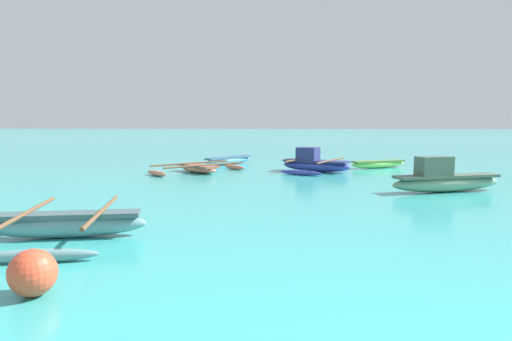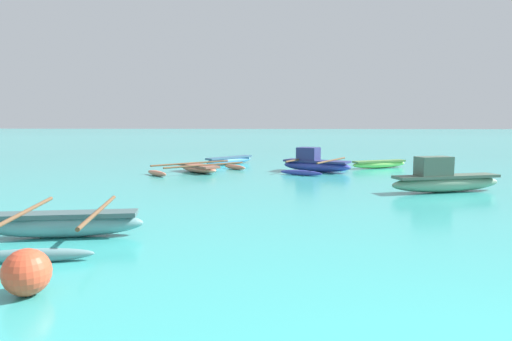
{
  "view_description": "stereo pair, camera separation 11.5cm",
  "coord_description": "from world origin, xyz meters",
  "px_view_note": "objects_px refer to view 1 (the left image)",
  "views": [
    {
      "loc": [
        -2.84,
        -1.74,
        2.03
      ],
      "look_at": [
        -3.76,
        14.64,
        0.25
      ],
      "focal_mm": 32.0,
      "sensor_mm": 36.0,
      "label": 1
    },
    {
      "loc": [
        -2.72,
        -1.73,
        2.03
      ],
      "look_at": [
        -3.76,
        14.64,
        0.25
      ],
      "focal_mm": 32.0,
      "sensor_mm": 36.0,
      "label": 2
    }
  ],
  "objects_px": {
    "moored_boat_4": "(378,164)",
    "moored_boat_5": "(229,160)",
    "moored_boat_1": "(315,164)",
    "moored_boat_2": "(198,168)",
    "mooring_buoy_2": "(426,170)",
    "moored_boat_0": "(444,179)",
    "moored_boat_3": "(65,225)",
    "mooring_buoy_0": "(33,273)"
  },
  "relations": [
    {
      "from": "moored_boat_1",
      "to": "moored_boat_3",
      "type": "height_order",
      "value": "moored_boat_1"
    },
    {
      "from": "moored_boat_3",
      "to": "moored_boat_4",
      "type": "bearing_deg",
      "value": 46.52
    },
    {
      "from": "moored_boat_2",
      "to": "mooring_buoy_2",
      "type": "xyz_separation_m",
      "value": [
        8.85,
        -0.17,
        -0.01
      ]
    },
    {
      "from": "moored_boat_0",
      "to": "mooring_buoy_2",
      "type": "bearing_deg",
      "value": 61.22
    },
    {
      "from": "mooring_buoy_2",
      "to": "moored_boat_0",
      "type": "bearing_deg",
      "value": -101.1
    },
    {
      "from": "moored_boat_2",
      "to": "moored_boat_3",
      "type": "distance_m",
      "value": 10.24
    },
    {
      "from": "moored_boat_4",
      "to": "moored_boat_5",
      "type": "height_order",
      "value": "moored_boat_5"
    },
    {
      "from": "moored_boat_0",
      "to": "moored_boat_5",
      "type": "height_order",
      "value": "moored_boat_0"
    },
    {
      "from": "moored_boat_5",
      "to": "mooring_buoy_2",
      "type": "distance_m",
      "value": 8.78
    },
    {
      "from": "mooring_buoy_0",
      "to": "moored_boat_2",
      "type": "bearing_deg",
      "value": 91.94
    },
    {
      "from": "moored_boat_4",
      "to": "mooring_buoy_0",
      "type": "relative_size",
      "value": 4.79
    },
    {
      "from": "moored_boat_1",
      "to": "moored_boat_4",
      "type": "height_order",
      "value": "moored_boat_1"
    },
    {
      "from": "moored_boat_1",
      "to": "moored_boat_3",
      "type": "xyz_separation_m",
      "value": [
        -5.11,
        -10.84,
        -0.1
      ]
    },
    {
      "from": "moored_boat_5",
      "to": "moored_boat_4",
      "type": "bearing_deg",
      "value": -63.68
    },
    {
      "from": "moored_boat_0",
      "to": "moored_boat_2",
      "type": "relative_size",
      "value": 0.93
    },
    {
      "from": "moored_boat_0",
      "to": "moored_boat_4",
      "type": "bearing_deg",
      "value": 76.21
    },
    {
      "from": "moored_boat_3",
      "to": "mooring_buoy_0",
      "type": "height_order",
      "value": "mooring_buoy_0"
    },
    {
      "from": "moored_boat_1",
      "to": "moored_boat_2",
      "type": "xyz_separation_m",
      "value": [
        -4.66,
        -0.61,
        -0.15
      ]
    },
    {
      "from": "moored_boat_2",
      "to": "moored_boat_5",
      "type": "bearing_deg",
      "value": 123.31
    },
    {
      "from": "moored_boat_2",
      "to": "mooring_buoy_2",
      "type": "height_order",
      "value": "moored_boat_2"
    },
    {
      "from": "moored_boat_0",
      "to": "mooring_buoy_2",
      "type": "xyz_separation_m",
      "value": [
        0.86,
        4.4,
        -0.2
      ]
    },
    {
      "from": "moored_boat_2",
      "to": "moored_boat_4",
      "type": "height_order",
      "value": "moored_boat_2"
    },
    {
      "from": "moored_boat_1",
      "to": "mooring_buoy_2",
      "type": "height_order",
      "value": "moored_boat_1"
    },
    {
      "from": "moored_boat_1",
      "to": "moored_boat_4",
      "type": "relative_size",
      "value": 1.36
    },
    {
      "from": "moored_boat_1",
      "to": "moored_boat_2",
      "type": "relative_size",
      "value": 0.96
    },
    {
      "from": "moored_boat_0",
      "to": "moored_boat_4",
      "type": "relative_size",
      "value": 1.31
    },
    {
      "from": "moored_boat_2",
      "to": "moored_boat_3",
      "type": "xyz_separation_m",
      "value": [
        -0.45,
        -10.23,
        0.06
      ]
    },
    {
      "from": "mooring_buoy_2",
      "to": "moored_boat_5",
      "type": "bearing_deg",
      "value": 156.0
    },
    {
      "from": "moored_boat_1",
      "to": "moored_boat_2",
      "type": "bearing_deg",
      "value": -145.97
    },
    {
      "from": "moored_boat_1",
      "to": "mooring_buoy_2",
      "type": "xyz_separation_m",
      "value": [
        4.19,
        -0.78,
        -0.16
      ]
    },
    {
      "from": "moored_boat_1",
      "to": "mooring_buoy_0",
      "type": "bearing_deg",
      "value": -80.84
    },
    {
      "from": "moored_boat_0",
      "to": "mooring_buoy_0",
      "type": "bearing_deg",
      "value": -149.98
    },
    {
      "from": "moored_boat_0",
      "to": "moored_boat_2",
      "type": "bearing_deg",
      "value": 132.55
    },
    {
      "from": "moored_boat_1",
      "to": "moored_boat_5",
      "type": "relative_size",
      "value": 1.37
    },
    {
      "from": "moored_boat_0",
      "to": "moored_boat_2",
      "type": "distance_m",
      "value": 9.21
    },
    {
      "from": "mooring_buoy_0",
      "to": "moored_boat_5",
      "type": "bearing_deg",
      "value": 88.59
    },
    {
      "from": "mooring_buoy_2",
      "to": "moored_boat_2",
      "type": "bearing_deg",
      "value": 178.9
    },
    {
      "from": "moored_boat_2",
      "to": "moored_boat_3",
      "type": "relative_size",
      "value": 1.13
    },
    {
      "from": "moored_boat_1",
      "to": "moored_boat_4",
      "type": "xyz_separation_m",
      "value": [
        2.87,
        1.54,
        -0.13
      ]
    },
    {
      "from": "moored_boat_3",
      "to": "moored_boat_5",
      "type": "distance_m",
      "value": 13.69
    },
    {
      "from": "moored_boat_2",
      "to": "moored_boat_5",
      "type": "distance_m",
      "value": 3.5
    },
    {
      "from": "moored_boat_2",
      "to": "moored_boat_0",
      "type": "bearing_deg",
      "value": 17.35
    }
  ]
}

